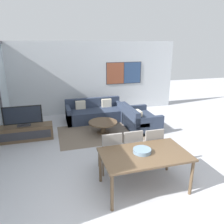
{
  "coord_description": "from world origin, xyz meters",
  "views": [
    {
      "loc": [
        -1.57,
        -2.51,
        2.76
      ],
      "look_at": [
        -0.01,
        2.91,
        0.95
      ],
      "focal_mm": 35.0,
      "sensor_mm": 36.0,
      "label": 1
    }
  ],
  "objects_px": {
    "dining_chair_left": "(111,150)",
    "dining_chair_centre": "(131,147)",
    "dining_chair_right": "(151,145)",
    "coffee_table": "(103,124)",
    "dining_table": "(145,157)",
    "fruit_bowl": "(142,151)",
    "sofa_main": "(95,113)",
    "sofa_side": "(138,121)",
    "tv_console": "(25,133)",
    "television": "(23,116)"
  },
  "relations": [
    {
      "from": "tv_console",
      "to": "sofa_main",
      "type": "xyz_separation_m",
      "value": [
        2.33,
        1.15,
        0.05
      ]
    },
    {
      "from": "tv_console",
      "to": "dining_table",
      "type": "distance_m",
      "value": 3.92
    },
    {
      "from": "dining_table",
      "to": "dining_chair_left",
      "type": "distance_m",
      "value": 0.87
    },
    {
      "from": "coffee_table",
      "to": "dining_chair_left",
      "type": "relative_size",
      "value": 0.94
    },
    {
      "from": "coffee_table",
      "to": "dining_chair_centre",
      "type": "height_order",
      "value": "dining_chair_centre"
    },
    {
      "from": "coffee_table",
      "to": "sofa_main",
      "type": "bearing_deg",
      "value": 90.0
    },
    {
      "from": "dining_chair_left",
      "to": "tv_console",
      "type": "bearing_deg",
      "value": 130.34
    },
    {
      "from": "dining_table",
      "to": "dining_chair_centre",
      "type": "distance_m",
      "value": 0.73
    },
    {
      "from": "tv_console",
      "to": "dining_table",
      "type": "xyz_separation_m",
      "value": [
        2.44,
        -3.03,
        0.47
      ]
    },
    {
      "from": "dining_chair_centre",
      "to": "fruit_bowl",
      "type": "height_order",
      "value": "dining_chair_centre"
    },
    {
      "from": "tv_console",
      "to": "fruit_bowl",
      "type": "bearing_deg",
      "value": -51.1
    },
    {
      "from": "dining_chair_left",
      "to": "fruit_bowl",
      "type": "xyz_separation_m",
      "value": [
        0.44,
        -0.66,
        0.26
      ]
    },
    {
      "from": "coffee_table",
      "to": "dining_chair_centre",
      "type": "distance_m",
      "value": 2.18
    },
    {
      "from": "dining_chair_left",
      "to": "dining_chair_centre",
      "type": "height_order",
      "value": "same"
    },
    {
      "from": "coffee_table",
      "to": "fruit_bowl",
      "type": "xyz_separation_m",
      "value": [
        0.08,
        -2.83,
        0.51
      ]
    },
    {
      "from": "coffee_table",
      "to": "dining_chair_right",
      "type": "distance_m",
      "value": 2.3
    },
    {
      "from": "dining_chair_left",
      "to": "dining_chair_right",
      "type": "distance_m",
      "value": 0.95
    },
    {
      "from": "dining_chair_left",
      "to": "dining_chair_centre",
      "type": "distance_m",
      "value": 0.47
    },
    {
      "from": "sofa_main",
      "to": "dining_chair_right",
      "type": "height_order",
      "value": "dining_chair_right"
    },
    {
      "from": "dining_chair_right",
      "to": "fruit_bowl",
      "type": "height_order",
      "value": "dining_chair_right"
    },
    {
      "from": "dining_chair_right",
      "to": "dining_chair_centre",
      "type": "bearing_deg",
      "value": 174.32
    },
    {
      "from": "sofa_side",
      "to": "dining_table",
      "type": "height_order",
      "value": "sofa_side"
    },
    {
      "from": "television",
      "to": "sofa_side",
      "type": "xyz_separation_m",
      "value": [
        3.57,
        -0.07,
        -0.47
      ]
    },
    {
      "from": "tv_console",
      "to": "sofa_side",
      "type": "distance_m",
      "value": 3.57
    },
    {
      "from": "coffee_table",
      "to": "fruit_bowl",
      "type": "distance_m",
      "value": 2.88
    },
    {
      "from": "television",
      "to": "sofa_side",
      "type": "bearing_deg",
      "value": -1.15
    },
    {
      "from": "coffee_table",
      "to": "dining_table",
      "type": "distance_m",
      "value": 2.91
    },
    {
      "from": "television",
      "to": "dining_chair_centre",
      "type": "bearing_deg",
      "value": -43.44
    },
    {
      "from": "dining_chair_left",
      "to": "dining_chair_centre",
      "type": "relative_size",
      "value": 1.0
    },
    {
      "from": "dining_table",
      "to": "dining_chair_centre",
      "type": "xyz_separation_m",
      "value": [
        0.0,
        0.71,
        -0.15
      ]
    },
    {
      "from": "sofa_main",
      "to": "sofa_side",
      "type": "bearing_deg",
      "value": -44.67
    },
    {
      "from": "fruit_bowl",
      "to": "dining_chair_right",
      "type": "bearing_deg",
      "value": 50.56
    },
    {
      "from": "tv_console",
      "to": "coffee_table",
      "type": "height_order",
      "value": "tv_console"
    },
    {
      "from": "dining_chair_right",
      "to": "fruit_bowl",
      "type": "xyz_separation_m",
      "value": [
        -0.51,
        -0.62,
        0.26
      ]
    },
    {
      "from": "dining_chair_centre",
      "to": "sofa_side",
      "type": "bearing_deg",
      "value": 63.38
    },
    {
      "from": "dining_chair_centre",
      "to": "dining_chair_right",
      "type": "bearing_deg",
      "value": -5.68
    },
    {
      "from": "tv_console",
      "to": "dining_chair_right",
      "type": "height_order",
      "value": "dining_chair_right"
    },
    {
      "from": "sofa_main",
      "to": "coffee_table",
      "type": "bearing_deg",
      "value": -90.0
    },
    {
      "from": "dining_chair_centre",
      "to": "television",
      "type": "bearing_deg",
      "value": 136.56
    },
    {
      "from": "coffee_table",
      "to": "fruit_bowl",
      "type": "bearing_deg",
      "value": -88.46
    },
    {
      "from": "television",
      "to": "dining_chair_left",
      "type": "height_order",
      "value": "television"
    },
    {
      "from": "tv_console",
      "to": "coffee_table",
      "type": "relative_size",
      "value": 1.76
    },
    {
      "from": "dining_chair_left",
      "to": "dining_chair_right",
      "type": "bearing_deg",
      "value": -2.5
    },
    {
      "from": "sofa_main",
      "to": "dining_chair_left",
      "type": "xyz_separation_m",
      "value": [
        -0.36,
        -3.47,
        0.27
      ]
    },
    {
      "from": "dining_table",
      "to": "fruit_bowl",
      "type": "distance_m",
      "value": 0.13
    },
    {
      "from": "sofa_main",
      "to": "dining_table",
      "type": "height_order",
      "value": "sofa_main"
    },
    {
      "from": "dining_chair_left",
      "to": "coffee_table",
      "type": "bearing_deg",
      "value": 80.56
    },
    {
      "from": "dining_chair_right",
      "to": "sofa_side",
      "type": "bearing_deg",
      "value": 74.17
    },
    {
      "from": "television",
      "to": "fruit_bowl",
      "type": "relative_size",
      "value": 3.1
    },
    {
      "from": "dining_chair_right",
      "to": "fruit_bowl",
      "type": "distance_m",
      "value": 0.85
    }
  ]
}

